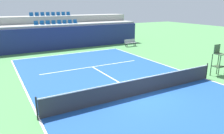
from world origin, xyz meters
name	(u,v)px	position (x,y,z in m)	size (l,w,h in m)	color
ground_plane	(140,95)	(0.00, 0.00, 0.00)	(80.00, 80.00, 0.00)	#4C8C4C
court_surface	(140,95)	(0.00, 0.00, 0.01)	(11.00, 24.00, 0.01)	#1E4C99
baseline_far	(70,54)	(0.00, 11.95, 0.01)	(11.00, 0.10, 0.00)	white
sideline_left	(39,119)	(-5.45, 0.00, 0.01)	(0.10, 24.00, 0.00)	white
sideline_right	(205,79)	(5.45, 0.00, 0.01)	(0.10, 24.00, 0.00)	white
service_line_far	(92,67)	(0.00, 6.40, 0.01)	(8.26, 0.10, 0.00)	white
centre_service_line	(112,78)	(0.00, 3.20, 0.01)	(0.10, 6.40, 0.00)	white
back_wall	(61,38)	(0.00, 14.55, 1.24)	(19.69, 0.30, 2.48)	navy
stands_tier_lower	(58,36)	(0.00, 15.90, 1.35)	(19.69, 2.40, 2.70)	#9E9E99
stands_tier_upper	(52,30)	(0.00, 18.30, 1.76)	(19.69, 2.40, 3.52)	#9E9E99
seating_row_lower	(57,23)	(0.00, 16.00, 2.82)	(4.94, 0.44, 0.44)	#145193
seating_row_upper	(51,15)	(0.00, 18.40, 3.65)	(4.94, 0.44, 0.44)	#145193
tennis_net	(140,86)	(0.00, 0.00, 0.51)	(11.08, 0.08, 1.07)	black
umpire_chair	(219,59)	(6.70, 0.06, 1.19)	(0.76, 0.66, 2.20)	#334C2D
player_bench	(130,42)	(7.69, 12.29, 0.51)	(1.50, 0.40, 0.85)	#99999E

